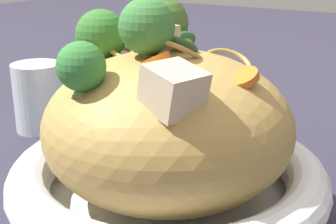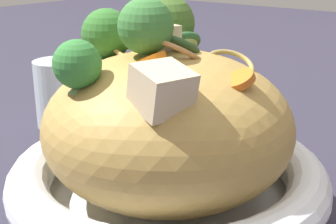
{
  "view_description": "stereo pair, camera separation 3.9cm",
  "coord_description": "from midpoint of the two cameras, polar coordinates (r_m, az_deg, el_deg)",
  "views": [
    {
      "loc": [
        0.31,
        0.2,
        0.22
      ],
      "look_at": [
        0.0,
        0.0,
        0.1
      ],
      "focal_mm": 50.75,
      "sensor_mm": 36.0,
      "label": 1
    },
    {
      "loc": [
        0.29,
        0.23,
        0.22
      ],
      "look_at": [
        0.0,
        0.0,
        0.1
      ],
      "focal_mm": 50.75,
      "sensor_mm": 36.0,
      "label": 2
    }
  ],
  "objects": [
    {
      "name": "carrot_coins",
      "position": [
        0.37,
        -0.91,
        6.18
      ],
      "size": [
        0.07,
        0.11,
        0.03
      ],
      "color": "orange",
      "rests_on": "serving_bowl"
    },
    {
      "name": "ground_plane",
      "position": [
        0.43,
        -2.65,
        -12.18
      ],
      "size": [
        3.0,
        3.0,
        0.0
      ],
      "primitive_type": "plane",
      "color": "#2B2938"
    },
    {
      "name": "chicken_chunks",
      "position": [
        0.35,
        -3.72,
        5.83
      ],
      "size": [
        0.11,
        0.1,
        0.05
      ],
      "color": "beige",
      "rests_on": "serving_bowl"
    },
    {
      "name": "zucchini_slices",
      "position": [
        0.4,
        -2.28,
        7.94
      ],
      "size": [
        0.07,
        0.06,
        0.03
      ],
      "color": "beige",
      "rests_on": "serving_bowl"
    },
    {
      "name": "drinking_glass",
      "position": [
        0.63,
        -16.99,
        1.71
      ],
      "size": [
        0.06,
        0.06,
        0.09
      ],
      "color": "silver",
      "rests_on": "ground_plane"
    },
    {
      "name": "broccoli_florets",
      "position": [
        0.4,
        -7.19,
        9.31
      ],
      "size": [
        0.16,
        0.12,
        0.07
      ],
      "color": "#99B871",
      "rests_on": "serving_bowl"
    },
    {
      "name": "serving_bowl",
      "position": [
        0.42,
        -2.71,
        -8.76
      ],
      "size": [
        0.27,
        0.27,
        0.06
      ],
      "color": "white",
      "rests_on": "ground_plane"
    },
    {
      "name": "noodle_heap",
      "position": [
        0.39,
        -2.81,
        -1.71
      ],
      "size": [
        0.21,
        0.21,
        0.14
      ],
      "color": "#AF8B46",
      "rests_on": "serving_bowl"
    }
  ]
}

